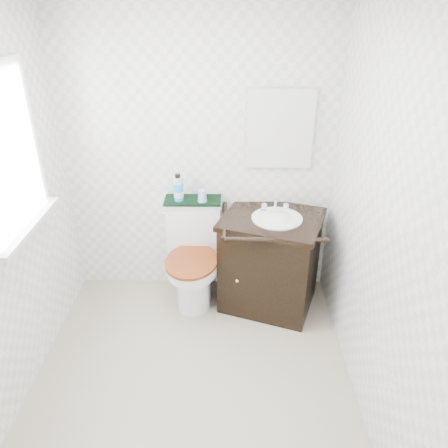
{
  "coord_description": "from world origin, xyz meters",
  "views": [
    {
      "loc": [
        0.24,
        -2.18,
        2.36
      ],
      "look_at": [
        0.21,
        0.75,
        0.84
      ],
      "focal_mm": 35.0,
      "sensor_mm": 36.0,
      "label": 1
    }
  ],
  "objects_px": {
    "cup": "(202,196)",
    "toilet": "(194,260)",
    "vanity": "(271,259)",
    "mouthwash_bottle": "(178,188)",
    "trash_bin": "(253,295)"
  },
  "relations": [
    {
      "from": "toilet",
      "to": "vanity",
      "type": "bearing_deg",
      "value": -5.37
    },
    {
      "from": "vanity",
      "to": "cup",
      "type": "height_order",
      "value": "cup"
    },
    {
      "from": "trash_bin",
      "to": "cup",
      "type": "bearing_deg",
      "value": 149.19
    },
    {
      "from": "vanity",
      "to": "trash_bin",
      "type": "xyz_separation_m",
      "value": [
        -0.15,
        -0.1,
        -0.29
      ]
    },
    {
      "from": "trash_bin",
      "to": "mouthwash_bottle",
      "type": "height_order",
      "value": "mouthwash_bottle"
    },
    {
      "from": "toilet",
      "to": "trash_bin",
      "type": "xyz_separation_m",
      "value": [
        0.5,
        -0.16,
        -0.24
      ]
    },
    {
      "from": "mouthwash_bottle",
      "to": "vanity",
      "type": "bearing_deg",
      "value": -12.57
    },
    {
      "from": "vanity",
      "to": "trash_bin",
      "type": "height_order",
      "value": "vanity"
    },
    {
      "from": "vanity",
      "to": "mouthwash_bottle",
      "type": "xyz_separation_m",
      "value": [
        -0.76,
        0.17,
        0.56
      ]
    },
    {
      "from": "toilet",
      "to": "cup",
      "type": "relative_size",
      "value": 9.07
    },
    {
      "from": "cup",
      "to": "toilet",
      "type": "bearing_deg",
      "value": -133.15
    },
    {
      "from": "vanity",
      "to": "mouthwash_bottle",
      "type": "height_order",
      "value": "mouthwash_bottle"
    },
    {
      "from": "toilet",
      "to": "mouthwash_bottle",
      "type": "height_order",
      "value": "mouthwash_bottle"
    },
    {
      "from": "cup",
      "to": "mouthwash_bottle",
      "type": "bearing_deg",
      "value": 173.49
    },
    {
      "from": "vanity",
      "to": "mouthwash_bottle",
      "type": "bearing_deg",
      "value": 167.43
    }
  ]
}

